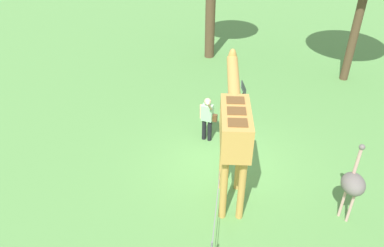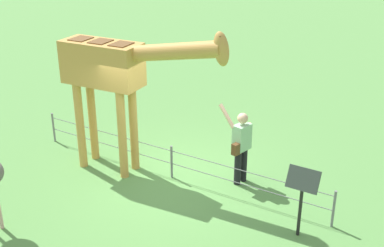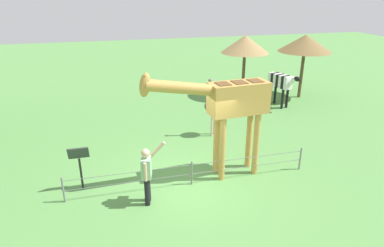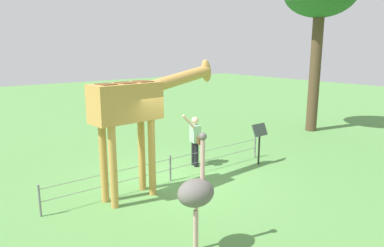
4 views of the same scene
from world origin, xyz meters
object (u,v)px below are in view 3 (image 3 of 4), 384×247
zebra (281,83)px  shade_hut_near (305,43)px  visitor (147,173)px  ostrich (213,106)px  shade_hut_far (245,44)px  giraffe (229,104)px  info_sign (79,159)px

zebra → shade_hut_near: shade_hut_near is taller
visitor → ostrich: 4.88m
visitor → shade_hut_far: 10.55m
giraffe → visitor: (2.51, 0.88, -1.37)m
zebra → shade_hut_near: size_ratio=0.57×
visitor → zebra: (-7.19, -6.31, 0.26)m
visitor → shade_hut_far: (-6.15, -8.38, 1.77)m
shade_hut_near → shade_hut_far: bearing=-19.8°
visitor → shade_hut_far: size_ratio=0.55×
visitor → shade_hut_far: shade_hut_far is taller
ostrich → info_sign: (4.74, 2.69, -0.23)m
visitor → zebra: bearing=-138.8°
giraffe → visitor: size_ratio=2.18×
info_sign → ostrich: bearing=-150.4°
giraffe → zebra: size_ratio=2.06×
ostrich → shade_hut_near: size_ratio=0.70×
shade_hut_far → info_sign: 10.84m
shade_hut_near → info_sign: size_ratio=2.42×
visitor → shade_hut_near: size_ratio=0.54×
shade_hut_far → visitor: bearing=53.8°
shade_hut_near → ostrich: bearing=31.2°
giraffe → info_sign: bearing=-3.4°
giraffe → ostrich: bearing=-100.0°
shade_hut_near → shade_hut_far: (2.77, -1.00, -0.09)m
shade_hut_near → info_sign: bearing=30.5°
giraffe → shade_hut_far: (-3.64, -7.51, 0.41)m
shade_hut_far → info_sign: shade_hut_far is taller
giraffe → zebra: 7.25m
shade_hut_far → ostrich: bearing=55.6°
giraffe → info_sign: (4.22, -0.25, -1.32)m
ostrich → shade_hut_far: (-3.12, -4.56, 1.50)m
giraffe → shade_hut_far: size_ratio=1.19×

